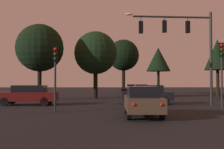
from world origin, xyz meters
TOP-DOWN VIEW (x-y plane):
  - ground_plane at (0.00, 24.50)m, footprint 168.00×168.00m
  - traffic_signal_mast_arm at (3.80, 15.56)m, footprint 6.61×0.63m
  - traffic_light_corner_left at (5.41, 12.61)m, footprint 0.36×0.38m
  - traffic_light_corner_right at (-5.06, 11.31)m, footprint 0.33×0.37m
  - car_nearside_lane at (-0.19, 8.89)m, footprint 1.82×4.61m
  - car_crossing_left at (1.18, 16.89)m, footprint 4.05×1.89m
  - car_crossing_right at (-8.03, 16.31)m, footprint 4.54×1.77m
  - car_far_lane at (1.81, 30.27)m, footprint 4.06×4.46m
  - tree_behind_sign at (-3.26, 26.00)m, footprint 4.77×4.77m
  - tree_left_far at (0.48, 36.84)m, footprint 4.67×4.67m
  - tree_center_horizon at (5.37, 34.87)m, footprint 3.47×3.47m
  - tree_right_cluster at (12.20, 30.48)m, footprint 3.33×3.33m
  - tree_lot_edge at (-8.88, 23.53)m, footprint 4.87×4.87m

SIDE VIEW (x-z plane):
  - ground_plane at x=0.00m, z-range 0.00..0.00m
  - car_crossing_left at x=1.18m, z-range 0.03..1.55m
  - car_nearside_lane at x=-0.19m, z-range 0.04..1.56m
  - car_crossing_right at x=-8.03m, z-range 0.04..1.56m
  - car_far_lane at x=1.81m, z-range 0.04..1.56m
  - traffic_light_corner_right at x=-5.06m, z-range 0.82..4.68m
  - traffic_light_corner_left at x=5.41m, z-range 0.90..5.18m
  - tree_behind_sign at x=-3.26m, z-range 1.32..8.76m
  - tree_center_horizon at x=5.37m, z-range 1.66..8.44m
  - traffic_signal_mast_arm at x=3.80m, z-range 1.53..8.60m
  - tree_lot_edge at x=-8.88m, z-range 1.41..9.14m
  - tree_right_cluster at x=12.20m, z-range 1.65..8.98m
  - tree_left_far at x=0.48m, z-range 1.74..9.96m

